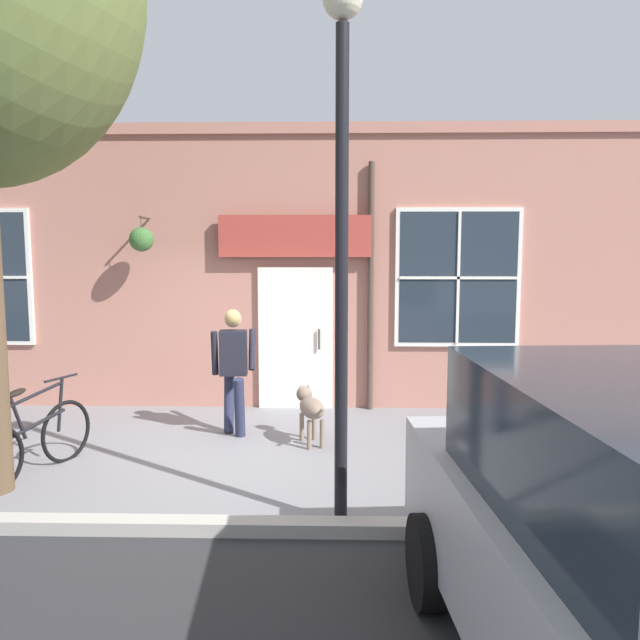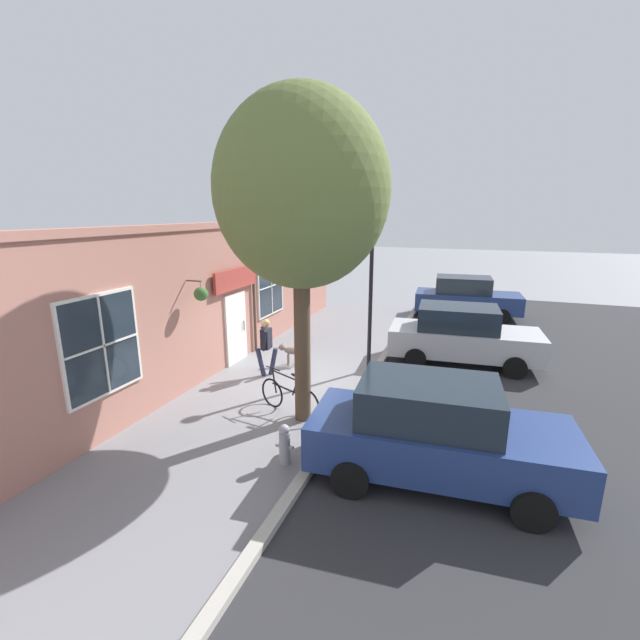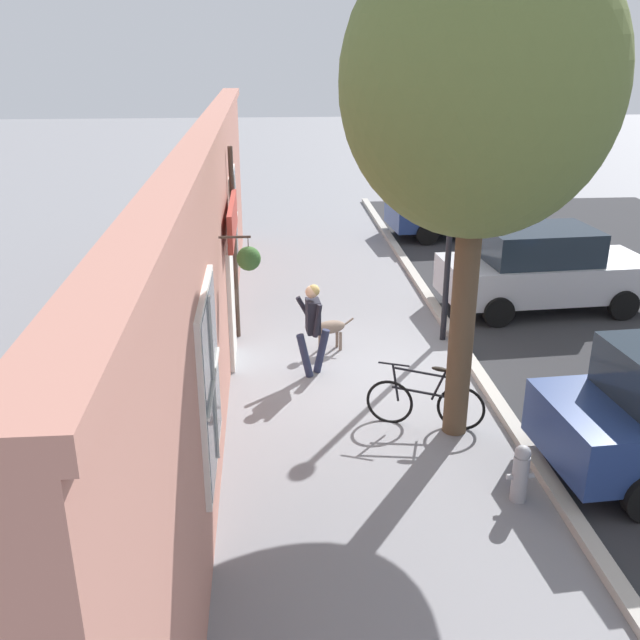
# 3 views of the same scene
# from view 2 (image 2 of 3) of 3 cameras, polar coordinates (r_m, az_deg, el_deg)

# --- Properties ---
(ground_plane) EXTENTS (90.00, 90.00, 0.00)m
(ground_plane) POSITION_cam_2_polar(r_m,az_deg,el_deg) (11.84, -3.63, -7.83)
(ground_plane) COLOR gray
(curb_and_road) EXTENTS (10.10, 28.00, 0.12)m
(curb_and_road) POSITION_cam_2_polar(r_m,az_deg,el_deg) (11.04, 25.96, -10.93)
(curb_and_road) COLOR #B2ADA3
(curb_and_road) RESTS_ON ground_plane
(storefront_facade) EXTENTS (0.95, 18.00, 4.16)m
(storefront_facade) POSITION_cam_2_polar(r_m,az_deg,el_deg) (12.33, -13.81, 2.87)
(storefront_facade) COLOR #B27566
(storefront_facade) RESTS_ON ground_plane
(pedestrian_walking) EXTENTS (0.59, 0.55, 1.62)m
(pedestrian_walking) POSITION_cam_2_polar(r_m,az_deg,el_deg) (11.86, -7.18, -2.95)
(pedestrian_walking) COLOR #282D47
(pedestrian_walking) RESTS_ON ground_plane
(dog_on_leash) EXTENTS (0.95, 0.43, 0.67)m
(dog_on_leash) POSITION_cam_2_polar(r_m,az_deg,el_deg) (12.72, -3.78, -4.08)
(dog_on_leash) COLOR #7F6B5B
(dog_on_leash) RESTS_ON ground_plane
(street_tree_by_curb) EXTENTS (3.50, 3.15, 6.77)m
(street_tree_by_curb) POSITION_cam_2_polar(r_m,az_deg,el_deg) (8.63, -2.56, 15.92)
(street_tree_by_curb) COLOR brown
(street_tree_by_curb) RESTS_ON ground_plane
(leaning_bicycle) EXTENTS (1.67, 0.57, 1.00)m
(leaning_bicycle) POSITION_cam_2_polar(r_m,az_deg,el_deg) (9.87, -4.12, -10.11)
(leaning_bicycle) COLOR black
(leaning_bicycle) RESTS_ON ground_plane
(parked_car_nearest_curb) EXTENTS (4.41, 2.17, 1.75)m
(parked_car_nearest_curb) POSITION_cam_2_polar(r_m,az_deg,el_deg) (7.63, 15.25, -14.18)
(parked_car_nearest_curb) COLOR navy
(parked_car_nearest_curb) RESTS_ON ground_plane
(parked_car_mid_block) EXTENTS (4.41, 2.17, 1.75)m
(parked_car_mid_block) POSITION_cam_2_polar(r_m,az_deg,el_deg) (13.39, 18.41, -1.93)
(parked_car_mid_block) COLOR #B7B7BC
(parked_car_mid_block) RESTS_ON ground_plane
(parked_car_far_end) EXTENTS (4.41, 2.17, 1.75)m
(parked_car_far_end) POSITION_cam_2_polar(r_m,az_deg,el_deg) (19.42, 18.91, 2.92)
(parked_car_far_end) COLOR navy
(parked_car_far_end) RESTS_ON ground_plane
(street_lamp) EXTENTS (0.32, 0.32, 4.49)m
(street_lamp) POSITION_cam_2_polar(r_m,az_deg,el_deg) (11.78, 6.87, 6.93)
(street_lamp) COLOR black
(street_lamp) RESTS_ON ground_plane
(fire_hydrant) EXTENTS (0.34, 0.20, 0.77)m
(fire_hydrant) POSITION_cam_2_polar(r_m,az_deg,el_deg) (8.03, -4.75, -16.11)
(fire_hydrant) COLOR #99999E
(fire_hydrant) RESTS_ON ground_plane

